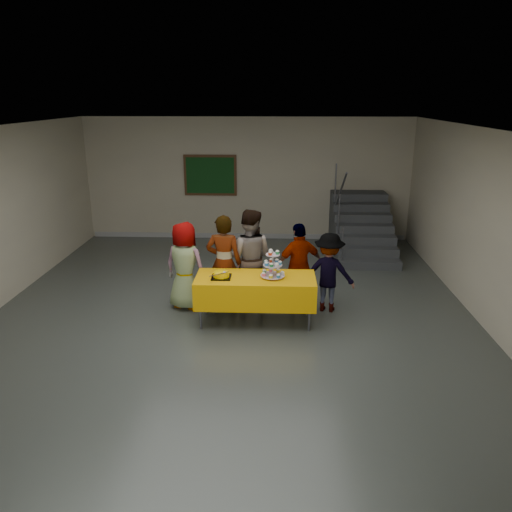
# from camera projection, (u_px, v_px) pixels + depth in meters

# --- Properties ---
(room_shell) EXTENTS (10.00, 10.04, 3.02)m
(room_shell) POSITION_uv_depth(u_px,v_px,m) (228.00, 191.00, 7.38)
(room_shell) COLOR #4C514C
(room_shell) RESTS_ON ground
(bake_table) EXTENTS (1.88, 0.78, 0.77)m
(bake_table) POSITION_uv_depth(u_px,v_px,m) (255.00, 290.00, 7.87)
(bake_table) COLOR #595960
(bake_table) RESTS_ON ground
(cupcake_stand) EXTENTS (0.38, 0.38, 0.44)m
(cupcake_stand) POSITION_uv_depth(u_px,v_px,m) (273.00, 267.00, 7.75)
(cupcake_stand) COLOR silver
(cupcake_stand) RESTS_ON bake_table
(bear_cake) EXTENTS (0.32, 0.36, 0.12)m
(bear_cake) POSITION_uv_depth(u_px,v_px,m) (221.00, 274.00, 7.76)
(bear_cake) COLOR black
(bear_cake) RESTS_ON bake_table
(schoolchild_a) EXTENTS (0.85, 0.69, 1.50)m
(schoolchild_a) POSITION_uv_depth(u_px,v_px,m) (185.00, 266.00, 8.37)
(schoolchild_a) COLOR slate
(schoolchild_a) RESTS_ON ground
(schoolchild_b) EXTENTS (0.63, 0.44, 1.64)m
(schoolchild_b) POSITION_uv_depth(u_px,v_px,m) (224.00, 263.00, 8.31)
(schoolchild_b) COLOR slate
(schoolchild_b) RESTS_ON ground
(schoolchild_c) EXTENTS (0.90, 0.75, 1.68)m
(schoolchild_c) POSITION_uv_depth(u_px,v_px,m) (249.00, 257.00, 8.52)
(schoolchild_c) COLOR slate
(schoolchild_c) RESTS_ON ground
(schoolchild_d) EXTENTS (0.93, 0.64, 1.47)m
(schoolchild_d) POSITION_uv_depth(u_px,v_px,m) (299.00, 266.00, 8.43)
(schoolchild_d) COLOR slate
(schoolchild_d) RESTS_ON ground
(schoolchild_e) EXTENTS (0.96, 0.68, 1.35)m
(schoolchild_e) POSITION_uv_depth(u_px,v_px,m) (329.00, 272.00, 8.29)
(schoolchild_e) COLOR slate
(schoolchild_e) RESTS_ON ground
(staircase) EXTENTS (1.30, 2.40, 2.04)m
(staircase) POSITION_uv_depth(u_px,v_px,m) (360.00, 229.00, 11.68)
(staircase) COLOR #424447
(staircase) RESTS_ON ground
(noticeboard) EXTENTS (1.30, 0.05, 1.00)m
(noticeboard) POSITION_uv_depth(u_px,v_px,m) (210.00, 175.00, 12.28)
(noticeboard) COLOR #472B16
(noticeboard) RESTS_ON ground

